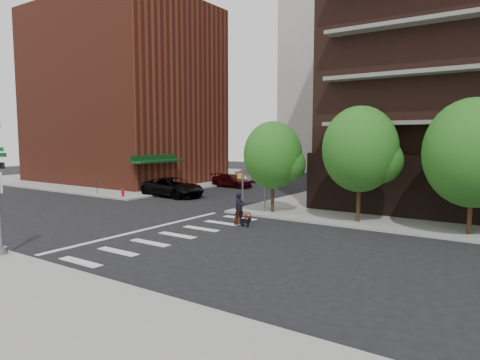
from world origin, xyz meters
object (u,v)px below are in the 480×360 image
(scooter, at_px, (243,216))
(dog_walker, at_px, (239,208))
(parked_car_black, at_px, (173,187))
(parked_car_maroon, at_px, (232,181))
(parked_car_silver, at_px, (258,175))
(fire_hydrant, at_px, (123,192))

(scooter, bearing_deg, dog_walker, -135.86)
(parked_car_black, xyz_separation_m, parked_car_maroon, (0.05, 8.97, -0.16))
(parked_car_black, bearing_deg, parked_car_silver, 3.34)
(parked_car_black, relative_size, dog_walker, 3.21)
(parked_car_black, relative_size, parked_car_maroon, 1.29)
(parked_car_black, height_order, parked_car_maroon, parked_car_black)
(parked_car_maroon, xyz_separation_m, scooter, (11.78, -15.41, -0.20))
(parked_car_maroon, relative_size, scooter, 2.57)
(parked_car_silver, bearing_deg, parked_car_black, 175.40)
(parked_car_black, bearing_deg, parked_car_maroon, 2.47)
(parked_car_maroon, height_order, parked_car_silver, parked_car_silver)
(parked_car_black, bearing_deg, fire_hydrant, 141.19)
(parked_car_silver, bearing_deg, fire_hydrant, 166.17)
(parked_car_black, height_order, scooter, parked_car_black)
(dog_walker, bearing_deg, parked_car_silver, 43.36)
(dog_walker, bearing_deg, parked_car_maroon, 50.93)
(parked_car_black, relative_size, parked_car_silver, 1.16)
(dog_walker, bearing_deg, parked_car_black, 74.72)
(fire_hydrant, relative_size, scooter, 0.40)
(fire_hydrant, bearing_deg, scooter, -12.39)
(fire_hydrant, xyz_separation_m, parked_car_silver, (2.72, 17.77, 0.31))
(parked_car_maroon, relative_size, dog_walker, 2.49)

